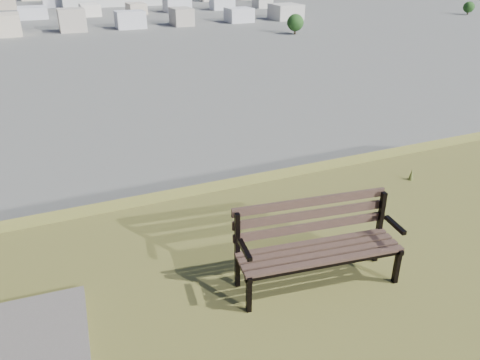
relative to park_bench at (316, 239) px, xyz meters
name	(u,v)px	position (x,y,z in m)	size (l,w,h in m)	color
park_bench	(316,239)	(0.00, 0.00, 0.00)	(1.71, 0.74, 0.86)	#463228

